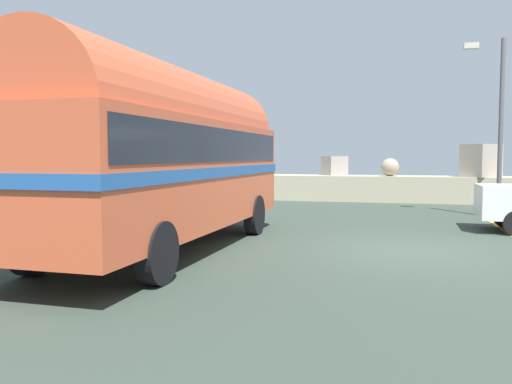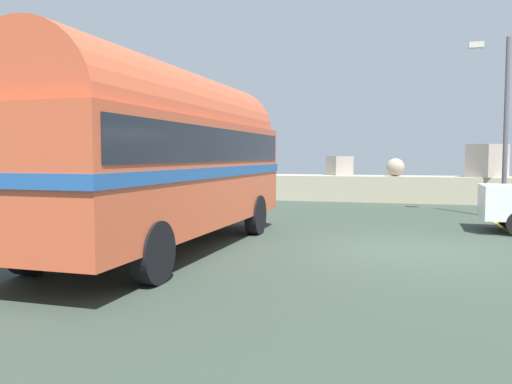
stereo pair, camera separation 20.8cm
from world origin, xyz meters
The scene contains 4 objects.
ground centered at (0.00, 0.00, 0.01)m, with size 32.00×26.00×0.02m.
breakwater centered at (-0.31, 11.80, 0.72)m, with size 31.36×2.02×2.41m.
vintage_coach centered at (-4.73, -1.26, 2.05)m, with size 2.65×8.65×3.70m.
lamp_post centered at (2.77, 6.57, 3.16)m, with size 1.14×0.68×5.52m.
Camera 1 is at (-0.35, -10.87, 1.94)m, focal length 36.34 mm.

